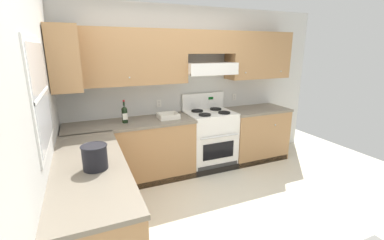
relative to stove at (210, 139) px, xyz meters
name	(u,v)px	position (x,y,z in m)	size (l,w,h in m)	color
ground_plane	(210,217)	(-0.63, -1.25, -0.48)	(7.04, 7.04, 0.00)	beige
wall_back	(191,77)	(-0.23, 0.27, 1.00)	(4.68, 0.57, 2.55)	silver
wall_left	(41,115)	(-2.22, -1.03, 0.87)	(0.47, 4.00, 2.55)	silver
counter_back_run	(184,145)	(-0.47, -0.01, -0.03)	(3.60, 0.65, 0.91)	#A87A4C
counter_left_run	(94,208)	(-1.87, -1.26, -0.03)	(0.63, 1.91, 0.91)	#A87A4C
stove	(210,139)	(0.00, 0.00, 0.00)	(0.76, 0.62, 1.20)	white
wine_bottle	(125,114)	(-1.35, -0.01, 0.56)	(0.08, 0.08, 0.32)	black
bowl	(168,117)	(-0.71, -0.01, 0.46)	(0.30, 0.26, 0.07)	white
bucket	(95,156)	(-1.83, -1.39, 0.55)	(0.22, 0.22, 0.22)	black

